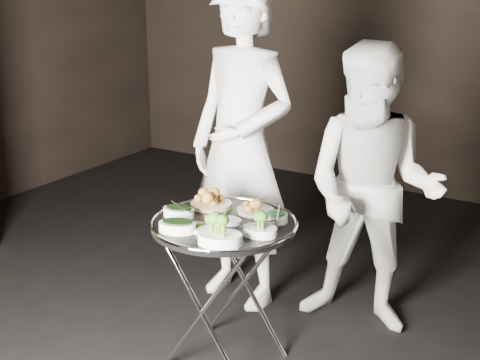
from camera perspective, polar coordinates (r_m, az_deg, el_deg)
The scene contains 15 objects.
wall_back at distance 6.01m, azimuth 15.47°, elevation 12.77°, with size 6.00×0.05×3.00m, color black.
tray_stand at distance 3.39m, azimuth -1.34°, elevation -9.11°, with size 0.52×0.44×0.76m.
serving_tray at distance 3.25m, azimuth -1.39°, elevation -3.75°, with size 0.72×0.72×0.04m.
potato_plate_a at distance 3.45m, azimuth -2.48°, elevation -1.72°, with size 0.22×0.22×0.08m.
potato_plate_b at distance 3.36m, azimuth 1.31°, elevation -2.28°, with size 0.19×0.19×0.07m.
greens_bowl at distance 3.24m, azimuth 3.11°, elevation -3.09°, with size 0.11×0.11×0.07m.
asparagus_plate_a at distance 3.24m, azimuth -1.47°, elevation -3.32°, with size 0.21×0.14×0.04m.
asparagus_plate_b at distance 3.15m, azimuth -3.43°, elevation -4.02°, with size 0.20×0.16×0.04m.
spinach_bowl_a at distance 3.32m, azimuth -5.25°, elevation -2.63°, with size 0.18×0.13×0.07m.
spinach_bowl_b at distance 3.13m, azimuth -5.37°, elevation -3.85°, with size 0.21×0.17×0.07m.
broccoli_bowl_a at distance 3.08m, azimuth 1.71°, elevation -4.23°, with size 0.18×0.15×0.07m.
broccoli_bowl_b at distance 2.98m, azimuth -1.73°, elevation -4.82°, with size 0.24×0.21×0.08m.
serving_utensils at distance 3.28m, azimuth -0.50°, elevation -2.43°, with size 0.58×0.45×0.01m.
waiter_left at distance 3.89m, azimuth 0.14°, elevation 2.79°, with size 0.70×0.46×1.91m, color white.
waiter_right at distance 3.68m, azimuth 11.25°, elevation -0.95°, with size 0.78×0.61×1.60m, color white.
Camera 1 is at (1.69, -2.23, 1.96)m, focal length 50.00 mm.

